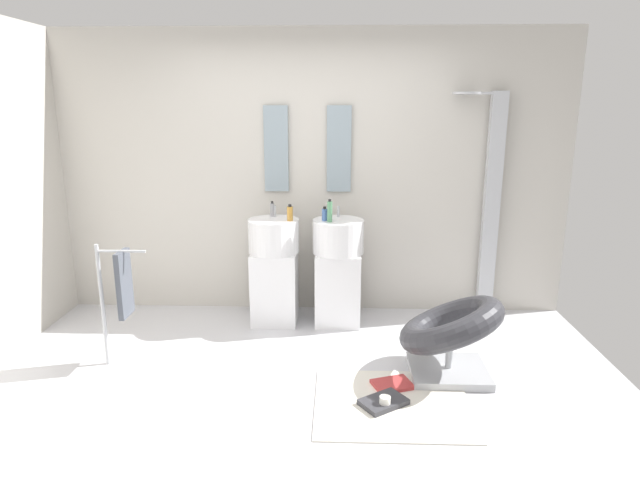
{
  "coord_description": "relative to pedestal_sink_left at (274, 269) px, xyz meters",
  "views": [
    {
      "loc": [
        0.29,
        -3.37,
        1.94
      ],
      "look_at": [
        0.15,
        0.55,
        0.95
      ],
      "focal_mm": 30.32,
      "sensor_mm": 36.0,
      "label": 1
    }
  ],
  "objects": [
    {
      "name": "ground_plane",
      "position": [
        0.29,
        -1.25,
        -0.52
      ],
      "size": [
        4.8,
        3.6,
        0.04
      ],
      "primitive_type": "cube",
      "color": "silver"
    },
    {
      "name": "rear_partition",
      "position": [
        0.29,
        0.4,
        0.8
      ],
      "size": [
        4.8,
        0.1,
        2.6
      ],
      "primitive_type": "cube",
      "color": "beige",
      "rests_on": "ground_plane"
    },
    {
      "name": "pedestal_sink_left",
      "position": [
        0.0,
        0.0,
        0.0
      ],
      "size": [
        0.45,
        0.45,
        1.06
      ],
      "color": "white",
      "rests_on": "ground_plane"
    },
    {
      "name": "pedestal_sink_right",
      "position": [
        0.57,
        0.0,
        0.0
      ],
      "size": [
        0.45,
        0.45,
        1.06
      ],
      "color": "white",
      "rests_on": "ground_plane"
    },
    {
      "name": "vanity_mirror_left",
      "position": [
        0.0,
        0.33,
        1.04
      ],
      "size": [
        0.22,
        0.03,
        0.77
      ],
      "primitive_type": "cube",
      "color": "#8C9EA8"
    },
    {
      "name": "vanity_mirror_right",
      "position": [
        0.57,
        0.33,
        1.04
      ],
      "size": [
        0.22,
        0.03,
        0.77
      ],
      "primitive_type": "cube",
      "color": "#8C9EA8"
    },
    {
      "name": "shower_column",
      "position": [
        1.95,
        0.28,
        0.58
      ],
      "size": [
        0.49,
        0.24,
        2.05
      ],
      "color": "#B7BABF",
      "rests_on": "ground_plane"
    },
    {
      "name": "lounge_chair",
      "position": [
        1.39,
        -0.97,
        -0.15
      ],
      "size": [
        1.04,
        1.04,
        0.65
      ],
      "color": "#B7BABF",
      "rests_on": "ground_plane"
    },
    {
      "name": "towel_rack",
      "position": [
        -1.04,
        -0.89,
        0.13
      ],
      "size": [
        0.37,
        0.22,
        0.95
      ],
      "color": "#B7BABF",
      "rests_on": "ground_plane"
    },
    {
      "name": "area_rug",
      "position": [
        0.94,
        -1.39,
        -0.5
      ],
      "size": [
        1.03,
        0.88,
        0.01
      ],
      "primitive_type": "cube",
      "color": "white",
      "rests_on": "ground_plane"
    },
    {
      "name": "magazine_charcoal",
      "position": [
        0.88,
        -1.41,
        -0.48
      ],
      "size": [
        0.36,
        0.33,
        0.04
      ],
      "primitive_type": "cube",
      "rotation": [
        0.0,
        0.0,
        0.61
      ],
      "color": "#38383D",
      "rests_on": "area_rug"
    },
    {
      "name": "magazine_red",
      "position": [
        0.96,
        -1.17,
        -0.48
      ],
      "size": [
        0.32,
        0.27,
        0.02
      ],
      "primitive_type": "cube",
      "rotation": [
        0.0,
        0.0,
        0.35
      ],
      "color": "#B73838",
      "rests_on": "area_rug"
    },
    {
      "name": "coffee_mug",
      "position": [
        0.89,
        -1.46,
        -0.45
      ],
      "size": [
        0.07,
        0.07,
        0.08
      ],
      "primitive_type": "cylinder",
      "color": "white",
      "rests_on": "area_rug"
    },
    {
      "name": "soap_bottle_grey",
      "position": [
        -0.02,
        0.12,
        0.52
      ],
      "size": [
        0.04,
        0.04,
        0.14
      ],
      "color": "#99999E",
      "rests_on": "pedestal_sink_left"
    },
    {
      "name": "soap_bottle_blue",
      "position": [
        0.45,
        -0.03,
        0.51
      ],
      "size": [
        0.05,
        0.05,
        0.12
      ],
      "color": "#4C72B7",
      "rests_on": "pedestal_sink_right"
    },
    {
      "name": "soap_bottle_amber",
      "position": [
        0.15,
        -0.04,
        0.52
      ],
      "size": [
        0.05,
        0.05,
        0.14
      ],
      "color": "#C68C38",
      "rests_on": "pedestal_sink_left"
    },
    {
      "name": "soap_bottle_green",
      "position": [
        0.5,
        -0.08,
        0.54
      ],
      "size": [
        0.04,
        0.04,
        0.2
      ],
      "color": "#59996B",
      "rests_on": "pedestal_sink_right"
    }
  ]
}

